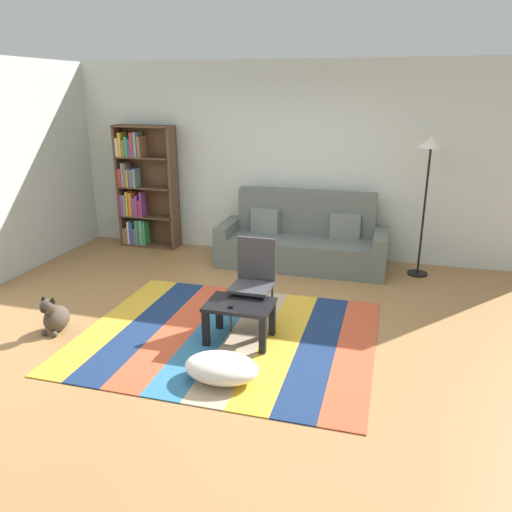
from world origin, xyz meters
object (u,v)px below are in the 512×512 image
object	(u,v)px
dog	(55,317)
standing_lamp	(429,161)
tv_remote	(233,304)
coffee_table	(240,311)
pouf	(221,368)
couch	(302,242)
bookshelf	(141,189)
folding_chair	(254,275)

from	to	relation	value
dog	standing_lamp	xyz separation A→B (m)	(3.54, 2.68, 1.32)
dog	standing_lamp	size ratio (longest dim) A/B	0.22
dog	tv_remote	distance (m)	1.82
dog	standing_lamp	distance (m)	4.64
coffee_table	tv_remote	world-z (taller)	tv_remote
pouf	dog	distance (m)	1.94
couch	pouf	size ratio (longest dim) A/B	3.58
tv_remote	bookshelf	bearing A→B (deg)	130.01
couch	standing_lamp	distance (m)	1.92
pouf	standing_lamp	distance (m)	3.75
pouf	tv_remote	world-z (taller)	tv_remote
bookshelf	dog	distance (m)	3.06
dog	folding_chair	xyz separation A→B (m)	(1.87, 0.71, 0.37)
couch	tv_remote	size ratio (longest dim) A/B	15.07
coffee_table	pouf	world-z (taller)	coffee_table
bookshelf	standing_lamp	size ratio (longest dim) A/B	1.02
pouf	tv_remote	size ratio (longest dim) A/B	4.21
bookshelf	couch	bearing A→B (deg)	-6.32
couch	dog	size ratio (longest dim) A/B	5.69
standing_lamp	pouf	bearing A→B (deg)	-118.13
bookshelf	folding_chair	world-z (taller)	bookshelf
coffee_table	standing_lamp	size ratio (longest dim) A/B	0.35
couch	bookshelf	distance (m)	2.62
bookshelf	folding_chair	size ratio (longest dim) A/B	2.02
bookshelf	tv_remote	size ratio (longest dim) A/B	12.14
pouf	folding_chair	distance (m)	1.19
pouf	folding_chair	bearing A→B (deg)	91.55
coffee_table	bookshelf	bearing A→B (deg)	132.21
bookshelf	tv_remote	distance (m)	3.59
couch	standing_lamp	size ratio (longest dim) A/B	1.27
dog	standing_lamp	bearing A→B (deg)	37.07
couch	dog	distance (m)	3.33
folding_chair	pouf	bearing A→B (deg)	-66.90
bookshelf	pouf	distance (m)	4.20
standing_lamp	folding_chair	bearing A→B (deg)	-130.42
coffee_table	folding_chair	world-z (taller)	folding_chair
dog	bookshelf	bearing A→B (deg)	100.45
standing_lamp	tv_remote	bearing A→B (deg)	-125.73
couch	dog	bearing A→B (deg)	-127.23
bookshelf	pouf	size ratio (longest dim) A/B	2.88
couch	dog	world-z (taller)	couch
bookshelf	coffee_table	size ratio (longest dim) A/B	2.89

